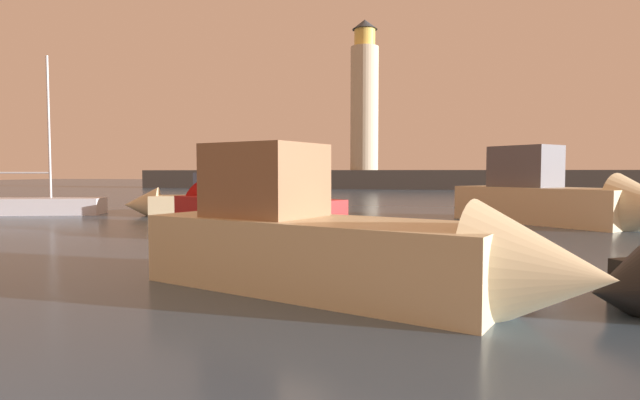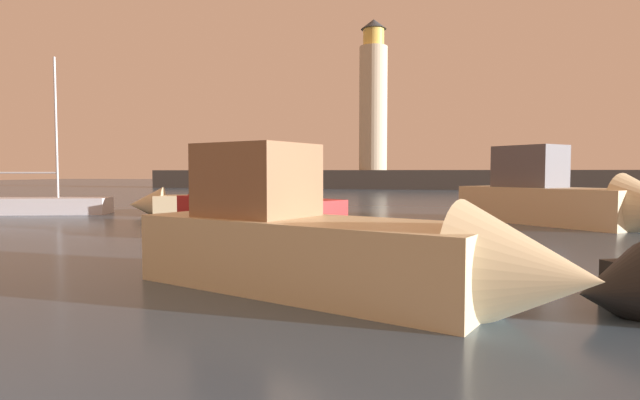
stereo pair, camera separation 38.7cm
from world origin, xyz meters
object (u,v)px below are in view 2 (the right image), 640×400
object	(u,v)px
motorboat_3	(190,201)
sailboat_moored	(46,205)
motorboat_4	(573,200)
motorboat_1	(346,247)
mooring_buoy	(276,204)
motorboat_0	(235,207)
lighthouse	(373,99)

from	to	relation	value
motorboat_3	sailboat_moored	distance (m)	7.59
motorboat_4	sailboat_moored	bearing A→B (deg)	179.18
motorboat_4	sailboat_moored	world-z (taller)	sailboat_moored
motorboat_1	sailboat_moored	distance (m)	22.67
motorboat_4	mooring_buoy	world-z (taller)	motorboat_4
sailboat_moored	mooring_buoy	world-z (taller)	sailboat_moored
motorboat_0	motorboat_4	bearing A→B (deg)	17.77
motorboat_3	motorboat_4	distance (m)	17.33
motorboat_0	sailboat_moored	xyz separation A→B (m)	(-12.06, 4.44, -0.36)
lighthouse	motorboat_3	world-z (taller)	lighthouse
motorboat_1	mooring_buoy	size ratio (longest dim) A/B	9.88
lighthouse	sailboat_moored	distance (m)	45.81
lighthouse	motorboat_4	distance (m)	46.34
motorboat_1	motorboat_3	size ratio (longest dim) A/B	1.31
lighthouse	mooring_buoy	distance (m)	40.08
motorboat_1	sailboat_moored	xyz separation A→B (m)	(-17.89, 13.91, -0.40)
lighthouse	motorboat_1	xyz separation A→B (m)	(6.11, -56.82, -10.48)
motorboat_0	motorboat_3	distance (m)	7.06
lighthouse	sailboat_moored	bearing A→B (deg)	-105.35
sailboat_moored	mooring_buoy	xyz separation A→B (m)	(10.91, 4.35, -0.05)
lighthouse	motorboat_1	bearing A→B (deg)	-83.86
lighthouse	motorboat_3	size ratio (longest dim) A/B	3.01
sailboat_moored	motorboat_3	bearing A→B (deg)	7.34
motorboat_0	sailboat_moored	bearing A→B (deg)	159.78
motorboat_0	mooring_buoy	xyz separation A→B (m)	(-1.14, 8.80, -0.41)
motorboat_3	motorboat_4	world-z (taller)	motorboat_4
lighthouse	motorboat_1	distance (m)	58.10
sailboat_moored	motorboat_4	bearing A→B (deg)	-0.82
motorboat_3	motorboat_4	xyz separation A→B (m)	(17.28, -1.33, 0.34)
motorboat_3	motorboat_0	bearing A→B (deg)	-50.05
motorboat_4	motorboat_0	bearing A→B (deg)	-162.23
motorboat_3	motorboat_1	bearing A→B (deg)	-55.13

